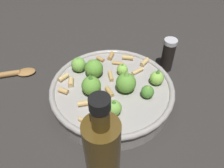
{
  "coord_description": "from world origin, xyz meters",
  "views": [
    {
      "loc": [
        -0.24,
        -0.3,
        0.43
      ],
      "look_at": [
        0.0,
        0.0,
        0.06
      ],
      "focal_mm": 36.21,
      "sensor_mm": 36.0,
      "label": 1
    }
  ],
  "objects": [
    {
      "name": "wooden_spoon",
      "position": [
        -0.19,
        0.27,
        0.01
      ],
      "size": [
        0.21,
        0.12,
        0.02
      ],
      "color": "#9E703D",
      "rests_on": "ground"
    },
    {
      "name": "cooking_pan",
      "position": [
        -0.0,
        0.0,
        0.03
      ],
      "size": [
        0.3,
        0.3,
        0.11
      ],
      "color": "#9E9993",
      "rests_on": "ground"
    },
    {
      "name": "olive_oil_bottle",
      "position": [
        -0.15,
        -0.16,
        0.1
      ],
      "size": [
        0.05,
        0.05,
        0.24
      ],
      "color": "#4C3814",
      "rests_on": "ground"
    },
    {
      "name": "ground_plane",
      "position": [
        0.0,
        0.0,
        0.0
      ],
      "size": [
        2.4,
        2.4,
        0.0
      ],
      "primitive_type": "plane",
      "color": "#2D2B28"
    },
    {
      "name": "pepper_shaker",
      "position": [
        0.2,
        -0.0,
        0.05
      ],
      "size": [
        0.04,
        0.04,
        0.1
      ],
      "color": "black",
      "rests_on": "ground"
    }
  ]
}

